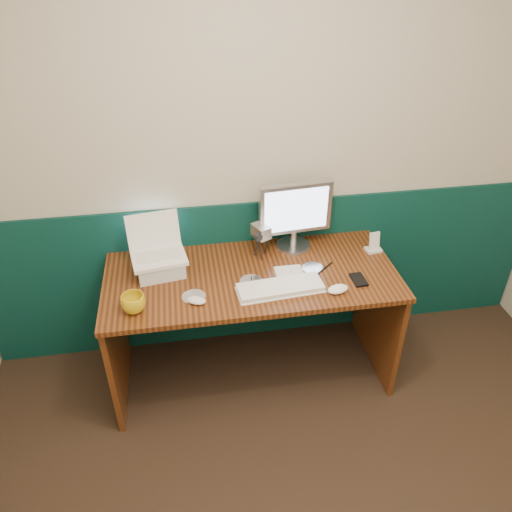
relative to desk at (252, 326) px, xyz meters
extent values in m
cube|color=beige|center=(0.17, 0.37, 0.88)|extent=(3.50, 0.04, 2.50)
cube|color=#062D2E|center=(0.17, 0.36, 0.12)|extent=(3.48, 0.02, 1.00)
cube|color=#381A0A|center=(0.00, 0.00, 0.00)|extent=(1.60, 0.70, 0.75)
cube|color=silver|center=(-0.49, 0.10, 0.42)|extent=(0.28, 0.25, 0.09)
cube|color=white|center=(0.13, -0.16, 0.39)|extent=(0.46, 0.19, 0.03)
ellipsoid|color=white|center=(0.42, -0.23, 0.39)|extent=(0.13, 0.09, 0.04)
ellipsoid|color=white|center=(-0.31, -0.20, 0.39)|extent=(0.11, 0.09, 0.03)
imported|color=gold|center=(-0.62, -0.21, 0.42)|extent=(0.16, 0.16, 0.10)
cylinder|color=#B3BBC4|center=(-0.02, -0.09, 0.39)|extent=(0.12, 0.12, 0.03)
cylinder|color=silver|center=(-0.32, -0.14, 0.38)|extent=(0.12, 0.12, 0.00)
cylinder|color=silver|center=(0.35, 0.01, 0.38)|extent=(0.12, 0.12, 0.00)
cylinder|color=black|center=(0.41, -0.01, 0.38)|extent=(0.12, 0.10, 0.01)
cube|color=white|center=(0.21, 0.00, 0.38)|extent=(0.15, 0.10, 0.00)
cube|color=silver|center=(0.74, 0.12, 0.38)|extent=(0.10, 0.08, 0.02)
cube|color=white|center=(0.74, 0.12, 0.44)|extent=(0.06, 0.04, 0.11)
cube|color=black|center=(0.56, -0.15, 0.38)|extent=(0.07, 0.12, 0.01)
camera|label=1|loc=(-0.34, -2.19, 1.97)|focal=35.00mm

